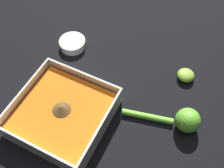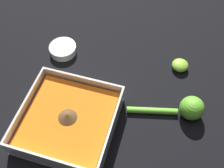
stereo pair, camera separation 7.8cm
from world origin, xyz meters
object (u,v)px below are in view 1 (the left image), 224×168
(square_dish, at_px, (63,114))
(lemon_half, at_px, (186,75))
(spice_bowl, at_px, (73,43))
(lemon_squeezer, at_px, (182,120))

(square_dish, relative_size, lemon_half, 4.72)
(square_dish, relative_size, spice_bowl, 2.78)
(lemon_squeezer, height_order, lemon_half, lemon_squeezer)
(spice_bowl, xyz_separation_m, lemon_half, (-0.39, -0.04, 0.00))
(spice_bowl, relative_size, lemon_half, 1.70)
(square_dish, distance_m, lemon_half, 0.40)
(spice_bowl, height_order, lemon_half, lemon_half)
(spice_bowl, bearing_deg, lemon_half, -173.97)
(square_dish, bearing_deg, spice_bowl, -63.95)
(square_dish, height_order, lemon_half, square_dish)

